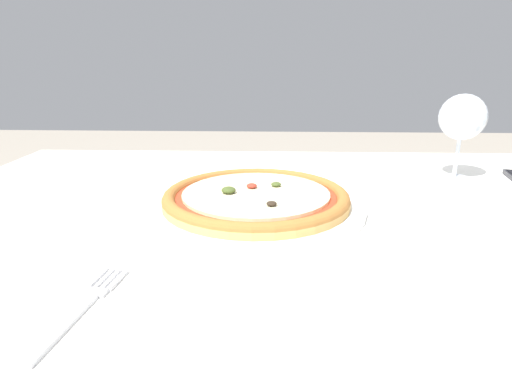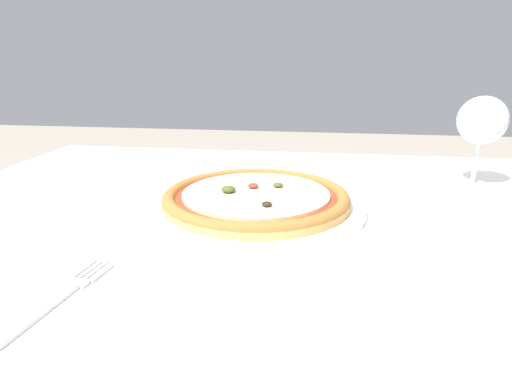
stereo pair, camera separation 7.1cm
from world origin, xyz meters
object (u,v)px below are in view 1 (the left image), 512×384
Objects in this scene: fork at (82,306)px; wine_glass_far_left at (462,118)px; dining_table at (286,258)px; pizza_plate at (256,200)px.

fork is 0.77m from wine_glass_far_left.
pizza_plate is at bearing 171.47° from dining_table.
fork is (-0.22, -0.30, 0.09)m from dining_table.
fork is 0.97× the size of wine_glass_far_left.
wine_glass_far_left is (0.36, 0.21, 0.21)m from dining_table.
dining_table is 0.12m from pizza_plate.
wine_glass_far_left is (0.41, 0.20, 0.11)m from pizza_plate.
pizza_plate is 2.07× the size of wine_glass_far_left.
wine_glass_far_left is (0.57, 0.50, 0.12)m from fork.
wine_glass_far_left reaches higher than pizza_plate.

